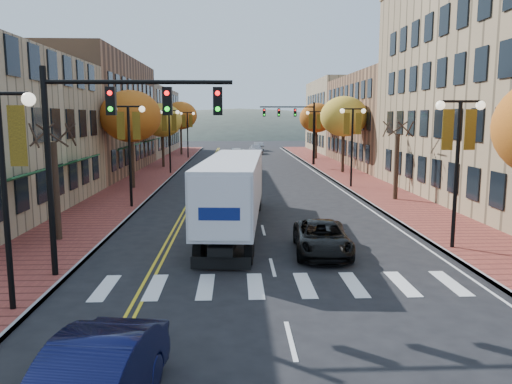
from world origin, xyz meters
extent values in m
plane|color=black|center=(0.00, 0.00, 0.00)|extent=(200.00, 200.00, 0.00)
cube|color=brown|center=(-9.00, 32.50, 0.07)|extent=(4.00, 85.00, 0.15)
cube|color=brown|center=(9.00, 32.50, 0.07)|extent=(4.00, 85.00, 0.15)
cube|color=brown|center=(-17.00, 36.00, 5.50)|extent=(12.00, 24.00, 11.00)
cube|color=#9E8966|center=(-17.00, 61.00, 4.75)|extent=(12.00, 26.00, 9.50)
cube|color=brown|center=(18.50, 42.00, 5.00)|extent=(15.00, 24.00, 10.00)
cube|color=#9E8966|center=(18.50, 64.00, 5.50)|extent=(15.00, 20.00, 11.00)
cylinder|color=#382619|center=(-9.00, 8.00, 2.25)|extent=(0.28, 0.28, 4.20)
cylinder|color=#382619|center=(-9.00, 24.00, 2.60)|extent=(0.28, 0.28, 4.90)
ellipsoid|color=orange|center=(-9.00, 24.00, 5.46)|extent=(4.48, 4.48, 3.81)
cylinder|color=#382619|center=(-9.00, 40.00, 2.42)|extent=(0.28, 0.28, 4.55)
ellipsoid|color=yellow|center=(-9.00, 40.00, 5.07)|extent=(4.16, 4.16, 3.54)
cylinder|color=#382619|center=(-9.00, 58.00, 2.67)|extent=(0.28, 0.28, 5.04)
ellipsoid|color=orange|center=(-9.00, 58.00, 5.62)|extent=(4.61, 4.61, 3.92)
cylinder|color=#382619|center=(9.00, 18.00, 2.25)|extent=(0.28, 0.28, 4.20)
cylinder|color=#382619|center=(9.00, 34.00, 2.60)|extent=(0.28, 0.28, 4.90)
ellipsoid|color=yellow|center=(9.00, 34.00, 5.46)|extent=(4.48, 4.48, 3.81)
cylinder|color=#382619|center=(9.00, 50.00, 2.53)|extent=(0.28, 0.28, 4.76)
ellipsoid|color=orange|center=(9.00, 50.00, 5.30)|extent=(4.35, 4.35, 3.70)
cylinder|color=black|center=(-7.50, 0.00, 3.00)|extent=(0.16, 0.16, 6.00)
sphere|color=#FFF2CC|center=(-6.70, 0.00, 5.85)|extent=(0.36, 0.36, 0.36)
cube|color=#B28617|center=(-7.05, 0.00, 4.90)|extent=(0.45, 0.03, 1.60)
cylinder|color=black|center=(-7.50, 16.00, 3.00)|extent=(0.16, 0.16, 6.00)
cylinder|color=black|center=(-7.50, 16.00, 6.00)|extent=(1.60, 0.10, 0.10)
sphere|color=#FFF2CC|center=(-8.30, 16.00, 5.85)|extent=(0.36, 0.36, 0.36)
sphere|color=#FFF2CC|center=(-6.70, 16.00, 5.85)|extent=(0.36, 0.36, 0.36)
cube|color=#B28617|center=(-7.95, 16.00, 4.90)|extent=(0.45, 0.03, 1.60)
cube|color=#B28617|center=(-7.05, 16.00, 4.90)|extent=(0.45, 0.03, 1.60)
cylinder|color=black|center=(-7.50, 34.00, 3.00)|extent=(0.16, 0.16, 6.00)
cylinder|color=black|center=(-7.50, 34.00, 6.00)|extent=(1.60, 0.10, 0.10)
sphere|color=#FFF2CC|center=(-8.30, 34.00, 5.85)|extent=(0.36, 0.36, 0.36)
sphere|color=#FFF2CC|center=(-6.70, 34.00, 5.85)|extent=(0.36, 0.36, 0.36)
cube|color=#B28617|center=(-7.95, 34.00, 4.90)|extent=(0.45, 0.03, 1.60)
cube|color=#B28617|center=(-7.05, 34.00, 4.90)|extent=(0.45, 0.03, 1.60)
cylinder|color=black|center=(-7.50, 52.00, 3.00)|extent=(0.16, 0.16, 6.00)
cylinder|color=black|center=(-7.50, 52.00, 6.00)|extent=(1.60, 0.10, 0.10)
sphere|color=#FFF2CC|center=(-8.30, 52.00, 5.85)|extent=(0.36, 0.36, 0.36)
sphere|color=#FFF2CC|center=(-6.70, 52.00, 5.85)|extent=(0.36, 0.36, 0.36)
cube|color=#B28617|center=(-7.95, 52.00, 4.90)|extent=(0.45, 0.03, 1.60)
cube|color=#B28617|center=(-7.05, 52.00, 4.90)|extent=(0.45, 0.03, 1.60)
cylinder|color=black|center=(7.50, 6.00, 3.00)|extent=(0.16, 0.16, 6.00)
cylinder|color=black|center=(7.50, 6.00, 6.00)|extent=(1.60, 0.10, 0.10)
sphere|color=#FFF2CC|center=(6.70, 6.00, 5.85)|extent=(0.36, 0.36, 0.36)
sphere|color=#FFF2CC|center=(8.30, 6.00, 5.85)|extent=(0.36, 0.36, 0.36)
cube|color=#B28617|center=(7.05, 6.00, 4.90)|extent=(0.45, 0.03, 1.60)
cube|color=#B28617|center=(7.95, 6.00, 4.90)|extent=(0.45, 0.03, 1.60)
cylinder|color=black|center=(7.50, 24.00, 3.00)|extent=(0.16, 0.16, 6.00)
cylinder|color=black|center=(7.50, 24.00, 6.00)|extent=(1.60, 0.10, 0.10)
sphere|color=#FFF2CC|center=(6.70, 24.00, 5.85)|extent=(0.36, 0.36, 0.36)
sphere|color=#FFF2CC|center=(8.30, 24.00, 5.85)|extent=(0.36, 0.36, 0.36)
cube|color=#B28617|center=(7.05, 24.00, 4.90)|extent=(0.45, 0.03, 1.60)
cube|color=#B28617|center=(7.95, 24.00, 4.90)|extent=(0.45, 0.03, 1.60)
cylinder|color=black|center=(7.50, 42.00, 3.00)|extent=(0.16, 0.16, 6.00)
cylinder|color=black|center=(7.50, 42.00, 6.00)|extent=(1.60, 0.10, 0.10)
sphere|color=#FFF2CC|center=(6.70, 42.00, 5.85)|extent=(0.36, 0.36, 0.36)
sphere|color=#FFF2CC|center=(8.30, 42.00, 5.85)|extent=(0.36, 0.36, 0.36)
cube|color=#B28617|center=(7.05, 42.00, 4.90)|extent=(0.45, 0.03, 1.60)
cube|color=#B28617|center=(7.95, 42.00, 4.90)|extent=(0.45, 0.03, 1.60)
cylinder|color=black|center=(-7.40, 3.00, 3.50)|extent=(0.20, 0.20, 7.00)
cylinder|color=black|center=(-4.40, 3.00, 6.50)|extent=(6.00, 0.14, 0.14)
cube|color=black|center=(-5.30, 3.00, 5.90)|extent=(0.30, 0.25, 0.90)
sphere|color=#FF0C0C|center=(-5.30, 2.86, 6.15)|extent=(0.16, 0.16, 0.16)
cube|color=black|center=(-3.50, 3.00, 5.90)|extent=(0.30, 0.25, 0.90)
sphere|color=#FF0C0C|center=(-3.50, 2.86, 6.15)|extent=(0.16, 0.16, 0.16)
cube|color=black|center=(-1.88, 3.00, 5.90)|extent=(0.30, 0.25, 0.90)
sphere|color=#FF0C0C|center=(-1.88, 2.86, 6.15)|extent=(0.16, 0.16, 0.16)
cylinder|color=black|center=(7.40, 42.00, 3.50)|extent=(0.20, 0.20, 7.00)
cylinder|color=black|center=(4.40, 42.00, 6.50)|extent=(6.00, 0.14, 0.14)
cube|color=black|center=(5.30, 42.00, 5.90)|extent=(0.30, 0.25, 0.90)
sphere|color=#FF0C0C|center=(5.30, 41.86, 6.15)|extent=(0.16, 0.16, 0.16)
cube|color=black|center=(3.50, 42.00, 5.90)|extent=(0.30, 0.25, 0.90)
sphere|color=#FF0C0C|center=(3.50, 41.86, 6.15)|extent=(0.16, 0.16, 0.16)
cube|color=black|center=(1.88, 42.00, 5.90)|extent=(0.30, 0.25, 0.90)
sphere|color=#FF0C0C|center=(1.88, 41.86, 6.15)|extent=(0.16, 0.16, 0.16)
cube|color=black|center=(-1.43, 9.05, 0.76)|extent=(1.78, 11.60, 0.31)
cube|color=silver|center=(-1.43, 9.05, 2.31)|extent=(3.20, 11.71, 2.49)
cube|color=black|center=(-0.88, 16.15, 1.47)|extent=(2.42, 2.83, 2.23)
cylinder|color=black|center=(-2.72, 4.51, 0.45)|extent=(0.38, 0.91, 0.89)
cylinder|color=black|center=(-0.86, 4.36, 0.45)|extent=(0.38, 0.91, 0.89)
cylinder|color=black|center=(-2.64, 5.57, 0.45)|extent=(0.38, 0.91, 0.89)
cylinder|color=black|center=(-0.77, 5.43, 0.45)|extent=(0.38, 0.91, 0.89)
cylinder|color=black|center=(-1.90, 15.16, 0.45)|extent=(0.38, 0.91, 0.89)
cylinder|color=black|center=(-0.03, 15.01, 0.45)|extent=(0.38, 0.91, 0.89)
cylinder|color=black|center=(-1.74, 17.11, 0.45)|extent=(0.38, 0.91, 0.89)
cylinder|color=black|center=(0.12, 16.96, 0.45)|extent=(0.38, 0.91, 0.89)
imported|color=black|center=(2.10, 5.78, 0.64)|extent=(2.43, 4.74, 1.28)
imported|color=silver|center=(-1.18, 50.64, 0.77)|extent=(2.11, 4.65, 1.55)
imported|color=#A2A2A9|center=(1.71, 60.36, 0.68)|extent=(2.06, 4.72, 1.35)
imported|color=#AAACB2|center=(2.48, 67.39, 0.67)|extent=(1.56, 4.12, 1.34)
camera|label=1|loc=(-1.32, -13.43, 5.39)|focal=35.00mm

